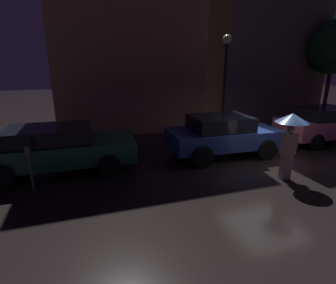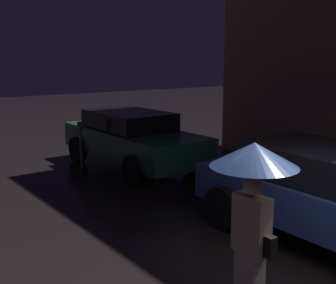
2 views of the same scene
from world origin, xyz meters
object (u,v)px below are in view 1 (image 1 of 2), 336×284
at_px(parked_car_green, 57,148).
at_px(parked_car_pink, 324,124).
at_px(pedestrian_with_umbrella, 291,130).
at_px(street_lamp_near, 225,70).
at_px(parking_meter, 30,164).
at_px(parked_car_blue, 222,134).

xyz_separation_m(parked_car_green, parked_car_pink, (10.51, 0.05, 0.00)).
relative_size(pedestrian_with_umbrella, street_lamp_near, 0.44).
relative_size(parked_car_green, parked_car_pink, 1.15).
relative_size(pedestrian_with_umbrella, parking_meter, 1.58).
bearing_deg(pedestrian_with_umbrella, parked_car_green, 160.89).
relative_size(parked_car_green, parking_meter, 3.75).
bearing_deg(parked_car_blue, parking_meter, -168.68).
height_order(parked_car_pink, parking_meter, parked_car_pink).
xyz_separation_m(parked_car_blue, pedestrian_with_umbrella, (0.74, -2.43, 0.70)).
relative_size(parked_car_pink, pedestrian_with_umbrella, 2.07).
height_order(parked_car_blue, pedestrian_with_umbrella, pedestrian_with_umbrella).
xyz_separation_m(parked_car_pink, parking_meter, (-11.07, -1.23, -0.02)).
xyz_separation_m(parking_meter, street_lamp_near, (7.62, 3.68, 2.18)).
relative_size(parked_car_blue, street_lamp_near, 0.90).
height_order(parked_car_blue, street_lamp_near, street_lamp_near).
relative_size(parked_car_pink, street_lamp_near, 0.90).
height_order(parked_car_green, parking_meter, parked_car_green).
relative_size(parked_car_blue, parking_meter, 3.26).
bearing_deg(parked_car_pink, parking_meter, -174.58).
bearing_deg(street_lamp_near, parked_car_blue, -119.38).
xyz_separation_m(parked_car_green, pedestrian_with_umbrella, (6.29, -2.59, 0.70)).
distance_m(parked_car_pink, parking_meter, 11.14).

